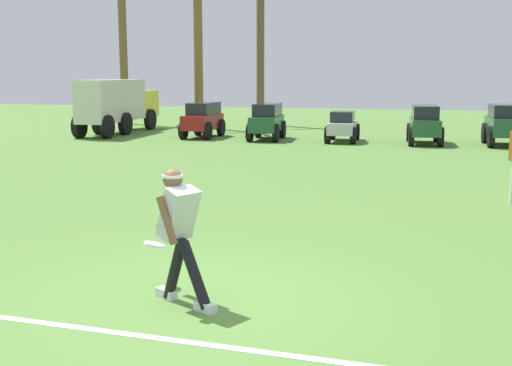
# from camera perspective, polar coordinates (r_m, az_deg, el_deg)

# --- Properties ---
(ground_plane) EXTENTS (80.00, 80.00, 0.00)m
(ground_plane) POSITION_cam_1_polar(r_m,az_deg,el_deg) (7.06, -4.77, -10.26)
(ground_plane) COLOR #558138
(field_line_paint) EXTENTS (23.02, 0.87, 0.01)m
(field_line_paint) POSITION_cam_1_polar(r_m,az_deg,el_deg) (6.11, -8.41, -13.51)
(field_line_paint) COLOR white
(field_line_paint) RESTS_ON ground_plane
(frisbee_thrower) EXTENTS (0.92, 0.75, 1.43)m
(frisbee_thrower) POSITION_cam_1_polar(r_m,az_deg,el_deg) (6.74, -6.85, -4.12)
(frisbee_thrower) COLOR black
(frisbee_thrower) RESTS_ON ground_plane
(frisbee_in_flight) EXTENTS (0.34, 0.34, 0.08)m
(frisbee_in_flight) POSITION_cam_1_polar(r_m,az_deg,el_deg) (7.45, -9.03, -5.42)
(frisbee_in_flight) COLOR white
(parked_car_slot_a) EXTENTS (1.18, 2.42, 1.34)m
(parked_car_slot_a) POSITION_cam_1_polar(r_m,az_deg,el_deg) (24.98, -4.74, 5.72)
(parked_car_slot_a) COLOR maroon
(parked_car_slot_a) RESTS_ON ground_plane
(parked_car_slot_b) EXTENTS (1.32, 2.47, 1.34)m
(parked_car_slot_b) POSITION_cam_1_polar(r_m,az_deg,el_deg) (24.03, 0.98, 5.60)
(parked_car_slot_b) COLOR #235133
(parked_car_slot_b) RESTS_ON ground_plane
(parked_car_slot_c) EXTENTS (1.15, 2.23, 1.10)m
(parked_car_slot_c) POSITION_cam_1_polar(r_m,az_deg,el_deg) (23.48, 7.72, 5.04)
(parked_car_slot_c) COLOR #B7BABF
(parked_car_slot_c) RESTS_ON ground_plane
(parked_car_slot_d) EXTENTS (1.32, 2.47, 1.34)m
(parked_car_slot_d) POSITION_cam_1_polar(r_m,az_deg,el_deg) (23.29, 14.77, 5.16)
(parked_car_slot_d) COLOR #235133
(parked_car_slot_d) RESTS_ON ground_plane
(parked_car_slot_e) EXTENTS (1.28, 2.40, 1.40)m
(parked_car_slot_e) POSITION_cam_1_polar(r_m,az_deg,el_deg) (23.52, 21.15, 4.92)
(parked_car_slot_e) COLOR #235133
(parked_car_slot_e) RESTS_ON ground_plane
(box_truck) EXTENTS (1.60, 5.95, 2.20)m
(box_truck) POSITION_cam_1_polar(r_m,az_deg,el_deg) (27.20, -12.19, 6.93)
(box_truck) COLOR yellow
(box_truck) RESTS_ON ground_plane
(palm_tree_far_left) EXTENTS (3.14, 3.35, 7.03)m
(palm_tree_far_left) POSITION_cam_1_polar(r_m,az_deg,el_deg) (32.58, -11.73, 12.21)
(palm_tree_far_left) COLOR brown
(palm_tree_far_left) RESTS_ON ground_plane
(palm_tree_left_of_centre) EXTENTS (3.18, 3.49, 6.83)m
(palm_tree_left_of_centre) POSITION_cam_1_polar(r_m,az_deg,el_deg) (29.32, -5.20, 12.58)
(palm_tree_left_of_centre) COLOR brown
(palm_tree_left_of_centre) RESTS_ON ground_plane
(palm_tree_right_of_centre) EXTENTS (3.63, 3.09, 6.91)m
(palm_tree_right_of_centre) POSITION_cam_1_polar(r_m,az_deg,el_deg) (31.22, 0.38, 12.36)
(palm_tree_right_of_centre) COLOR brown
(palm_tree_right_of_centre) RESTS_ON ground_plane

